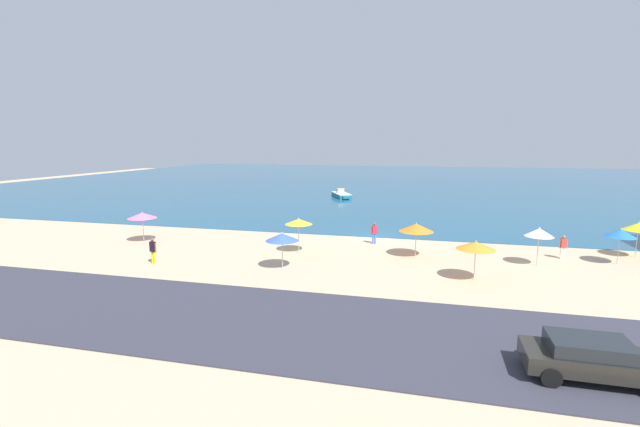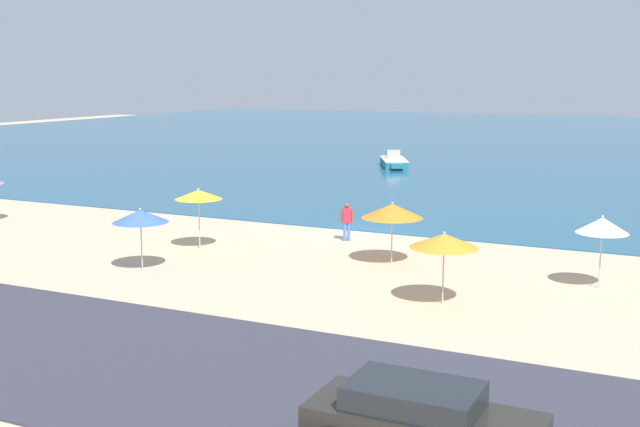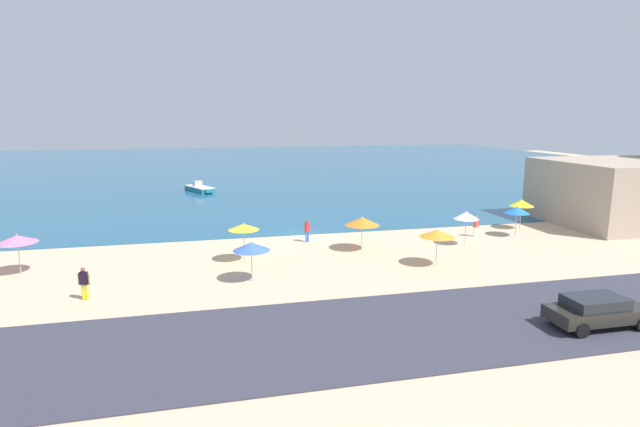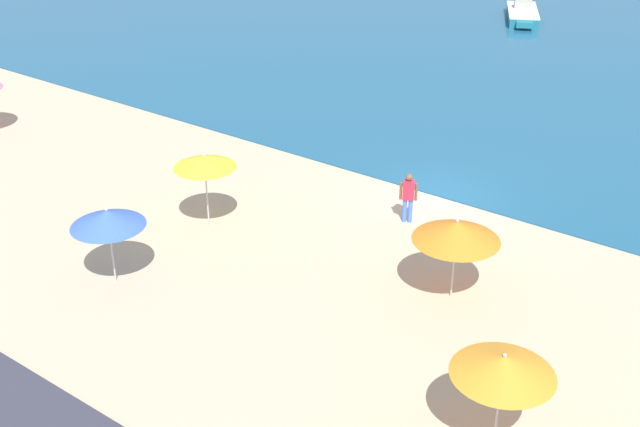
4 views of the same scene
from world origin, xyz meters
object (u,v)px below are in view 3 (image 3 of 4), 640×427
(beach_umbrella_3, at_px, (466,215))
(beach_umbrella_4, at_px, (362,221))
(skiff_nearshore, at_px, (200,189))
(beach_umbrella_6, at_px, (244,227))
(beach_umbrella_0, at_px, (522,203))
(beach_umbrella_5, at_px, (251,247))
(beach_umbrella_7, at_px, (437,233))
(bather_1, at_px, (307,229))
(bather_2, at_px, (84,282))
(beach_umbrella_1, at_px, (17,239))
(beach_umbrella_2, at_px, (517,210))
(bather_0, at_px, (476,225))
(parked_car_0, at_px, (597,310))

(beach_umbrella_3, height_order, beach_umbrella_4, beach_umbrella_3)
(skiff_nearshore, bearing_deg, beach_umbrella_6, -84.68)
(beach_umbrella_0, bearing_deg, beach_umbrella_5, -160.10)
(beach_umbrella_3, distance_m, beach_umbrella_5, 16.18)
(beach_umbrella_4, xyz_separation_m, beach_umbrella_7, (3.37, -4.47, -0.00))
(beach_umbrella_4, xyz_separation_m, beach_umbrella_6, (-8.08, -0.95, 0.23))
(bather_1, bearing_deg, bather_2, -145.98)
(beach_umbrella_1, height_order, beach_umbrella_2, beach_umbrella_1)
(beach_umbrella_5, xyz_separation_m, bather_1, (4.79, 7.91, -1.05))
(bather_0, bearing_deg, beach_umbrella_1, -175.82)
(beach_umbrella_6, xyz_separation_m, parked_car_0, (14.08, -13.59, -1.45))
(beach_umbrella_3, xyz_separation_m, beach_umbrella_6, (-15.65, -0.54, 0.09))
(beach_umbrella_2, distance_m, skiff_nearshore, 37.26)
(beach_umbrella_3, bearing_deg, bather_0, 46.12)
(beach_umbrella_0, bearing_deg, beach_umbrella_7, -145.33)
(beach_umbrella_0, relative_size, skiff_nearshore, 0.48)
(beach_umbrella_7, xyz_separation_m, bather_0, (6.28, 6.20, -1.11))
(bather_1, bearing_deg, beach_umbrella_0, 0.84)
(bather_0, distance_m, bather_2, 27.14)
(beach_umbrella_6, distance_m, parked_car_0, 19.62)
(beach_umbrella_3, bearing_deg, beach_umbrella_2, 16.83)
(beach_umbrella_2, distance_m, bather_1, 16.03)
(beach_umbrella_4, relative_size, bather_1, 1.41)
(bather_2, bearing_deg, bather_0, 16.29)
(beach_umbrella_0, xyz_separation_m, beach_umbrella_6, (-22.67, -4.25, 0.11))
(beach_umbrella_0, xyz_separation_m, beach_umbrella_3, (-7.02, -3.72, 0.02))
(beach_umbrella_5, relative_size, parked_car_0, 0.52)
(beach_umbrella_4, bearing_deg, skiff_nearshore, 110.12)
(beach_umbrella_1, xyz_separation_m, bather_1, (17.83, 3.55, -1.15))
(beach_umbrella_4, height_order, skiff_nearshore, beach_umbrella_4)
(beach_umbrella_3, relative_size, beach_umbrella_4, 1.06)
(beach_umbrella_4, relative_size, bather_2, 1.39)
(beach_umbrella_6, xyz_separation_m, beach_umbrella_7, (11.44, -3.51, -0.23))
(parked_car_0, bearing_deg, bather_2, 158.87)
(beach_umbrella_6, height_order, skiff_nearshore, beach_umbrella_6)
(beach_umbrella_5, bearing_deg, skiff_nearshore, 94.88)
(beach_umbrella_1, bearing_deg, beach_umbrella_3, 0.18)
(beach_umbrella_7, bearing_deg, bather_1, 131.15)
(beach_umbrella_6, bearing_deg, beach_umbrella_2, 5.73)
(beach_umbrella_2, height_order, beach_umbrella_5, beach_umbrella_2)
(beach_umbrella_1, height_order, skiff_nearshore, beach_umbrella_1)
(beach_umbrella_3, bearing_deg, beach_umbrella_7, -136.09)
(beach_umbrella_2, distance_m, beach_umbrella_5, 21.52)
(beach_umbrella_6, height_order, beach_umbrella_7, beach_umbrella_6)
(bather_2, bearing_deg, beach_umbrella_0, 16.50)
(beach_umbrella_0, bearing_deg, beach_umbrella_2, -131.32)
(bather_1, relative_size, bather_2, 0.99)
(beach_umbrella_4, bearing_deg, bather_1, 136.38)
(beach_umbrella_1, xyz_separation_m, beach_umbrella_2, (33.71, 1.64, -0.05))
(bather_0, relative_size, skiff_nearshore, 0.31)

